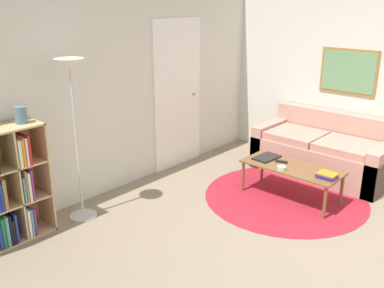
% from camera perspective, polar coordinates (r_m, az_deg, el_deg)
% --- Properties ---
extents(ground_plane, '(14.00, 14.00, 0.00)m').
position_cam_1_polar(ground_plane, '(4.12, 18.03, -15.35)').
color(ground_plane, gray).
extents(wall_back, '(7.75, 0.11, 2.60)m').
position_cam_1_polar(wall_back, '(5.25, -8.87, 8.05)').
color(wall_back, silver).
rests_on(wall_back, ground_plane).
extents(wall_right, '(0.08, 5.74, 2.60)m').
position_cam_1_polar(wall_right, '(6.27, 17.12, 9.30)').
color(wall_right, silver).
rests_on(wall_right, ground_plane).
extents(rug, '(1.91, 1.91, 0.01)m').
position_cam_1_polar(rug, '(5.27, 12.31, -6.86)').
color(rug, maroon).
rests_on(rug, ground_plane).
extents(floor_lamp, '(0.29, 0.29, 1.71)m').
position_cam_1_polar(floor_lamp, '(4.41, -15.73, 6.78)').
color(floor_lamp, '#B7B7BC').
rests_on(floor_lamp, ground_plane).
extents(couch, '(0.85, 1.73, 0.79)m').
position_cam_1_polar(couch, '(6.03, 17.20, -1.08)').
color(couch, tan).
rests_on(couch, ground_plane).
extents(coffee_table, '(0.50, 1.15, 0.40)m').
position_cam_1_polar(coffee_table, '(5.12, 13.14, -3.31)').
color(coffee_table, brown).
rests_on(coffee_table, ground_plane).
extents(laptop, '(0.35, 0.24, 0.02)m').
position_cam_1_polar(laptop, '(5.30, 9.92, -1.77)').
color(laptop, black).
rests_on(laptop, coffee_table).
extents(bowl, '(0.10, 0.10, 0.05)m').
position_cam_1_polar(bowl, '(4.97, 11.85, -3.16)').
color(bowl, '#9ED193').
rests_on(bowl, coffee_table).
extents(book_stack_on_table, '(0.17, 0.20, 0.06)m').
position_cam_1_polar(book_stack_on_table, '(4.87, 17.55, -4.04)').
color(book_stack_on_table, '#7F287A').
rests_on(book_stack_on_table, coffee_table).
extents(remote, '(0.08, 0.15, 0.02)m').
position_cam_1_polar(remote, '(5.20, 11.86, -2.30)').
color(remote, black).
rests_on(remote, coffee_table).
extents(vase_on_shelf, '(0.11, 0.11, 0.16)m').
position_cam_1_polar(vase_on_shelf, '(4.33, -21.88, 3.61)').
color(vase_on_shelf, slate).
rests_on(vase_on_shelf, bookshelf).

